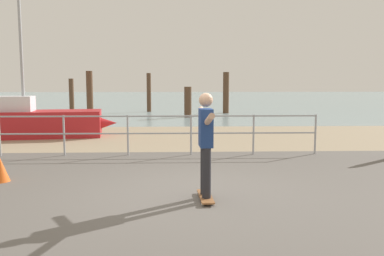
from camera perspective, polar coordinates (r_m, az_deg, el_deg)
The scene contains 13 objects.
ground_plane at distance 6.10m, azimuth -0.28°, elevation -11.78°, with size 24.00×10.00×0.04m, color #605B56.
beach_strip at distance 13.92m, azimuth -1.27°, elevation -1.28°, with size 24.00×6.00×0.04m, color tan.
sea_surface at distance 41.82m, azimuth -1.77°, elevation 4.05°, with size 72.00×50.00×0.04m, color #849EA3.
railing_fence at distance 10.53m, azimuth -8.95°, elevation -0.12°, with size 9.74×0.05×1.05m.
sailboat at distance 14.71m, azimuth -20.57°, elevation 0.76°, with size 5.05×1.99×4.60m.
skateboard at distance 6.66m, azimuth 1.90°, elevation -9.55°, with size 0.24×0.81×0.08m.
skateboarder at distance 6.46m, azimuth 1.93°, elevation -1.44°, with size 0.22×1.45×1.65m.
groyne_post_0 at distance 25.31m, azimuth -16.45°, elevation 4.34°, with size 0.28×0.28×2.02m, color #513826.
groyne_post_1 at distance 19.31m, azimuth -14.07°, elevation 4.25°, with size 0.29×0.29×2.35m, color #513826.
groyne_post_2 at distance 25.01m, azimuth -6.03°, elevation 4.93°, with size 0.26×0.26×2.35m, color #513826.
groyne_post_3 at distance 21.18m, azimuth -0.58°, elevation 3.63°, with size 0.38×0.38×1.59m, color #513826.
groyne_post_4 at distance 23.84m, azimuth 4.76°, elevation 4.91°, with size 0.35×0.35×2.39m, color #513826.
traffic_cone at distance 8.56m, azimuth -25.21°, elevation -5.27°, with size 0.36×0.36×0.50m, color #E55919.
Camera 1 is at (-0.17, -6.78, 1.93)m, focal length 38.24 mm.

